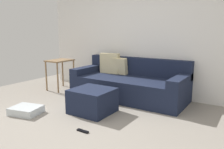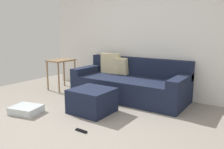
% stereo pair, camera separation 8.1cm
% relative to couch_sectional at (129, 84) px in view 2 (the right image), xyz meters
% --- Properties ---
extents(ground_plane, '(6.42, 6.42, 0.00)m').
position_rel_couch_sectional_xyz_m(ground_plane, '(0.00, -1.91, -0.30)').
color(ground_plane, gray).
extents(wall_back, '(4.94, 0.10, 2.76)m').
position_rel_couch_sectional_xyz_m(wall_back, '(0.00, 0.48, 1.08)').
color(wall_back, white).
rests_on(wall_back, ground_plane).
extents(couch_sectional, '(2.37, 0.99, 0.90)m').
position_rel_couch_sectional_xyz_m(couch_sectional, '(0.00, 0.00, 0.00)').
color(couch_sectional, '#192138').
rests_on(couch_sectional, ground_plane).
extents(ottoman, '(0.68, 0.64, 0.42)m').
position_rel_couch_sectional_xyz_m(ottoman, '(-0.10, -1.12, -0.09)').
color(ottoman, '#192138').
rests_on(ottoman, ground_plane).
extents(storage_bin, '(0.56, 0.49, 0.12)m').
position_rel_couch_sectional_xyz_m(storage_bin, '(-1.01, -1.80, -0.24)').
color(storage_bin, silver).
rests_on(storage_bin, ground_plane).
extents(side_table, '(0.44, 0.60, 0.72)m').
position_rel_couch_sectional_xyz_m(side_table, '(-1.73, -0.28, 0.29)').
color(side_table, olive).
rests_on(side_table, ground_plane).
extents(remote_near_ottoman, '(0.19, 0.05, 0.02)m').
position_rel_couch_sectional_xyz_m(remote_near_ottoman, '(0.26, -1.82, -0.29)').
color(remote_near_ottoman, black).
rests_on(remote_near_ottoman, ground_plane).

